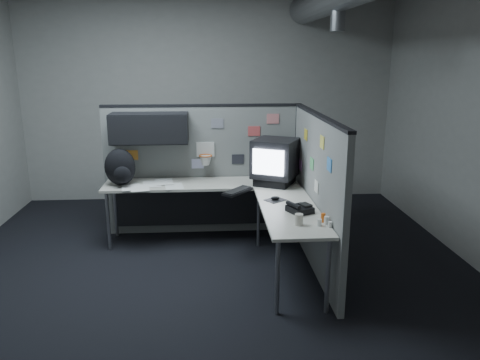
{
  "coord_description": "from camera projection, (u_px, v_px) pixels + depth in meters",
  "views": [
    {
      "loc": [
        -0.01,
        -4.41,
        2.19
      ],
      "look_at": [
        0.31,
        0.35,
        0.92
      ],
      "focal_mm": 35.0,
      "sensor_mm": 36.0,
      "label": 1
    }
  ],
  "objects": [
    {
      "name": "backpack",
      "position": [
        120.0,
        168.0,
        5.41
      ],
      "size": [
        0.36,
        0.32,
        0.43
      ],
      "rotation": [
        0.0,
        0.0,
        -0.01
      ],
      "color": "black",
      "rests_on": "desk"
    },
    {
      "name": "room",
      "position": [
        269.0,
        67.0,
        4.32
      ],
      "size": [
        5.62,
        5.62,
        3.22
      ],
      "color": "black",
      "rests_on": "ground"
    },
    {
      "name": "desk",
      "position": [
        223.0,
        199.0,
        5.35
      ],
      "size": [
        2.31,
        2.11,
        0.73
      ],
      "color": "beige",
      "rests_on": "ground"
    },
    {
      "name": "cup",
      "position": [
        299.0,
        220.0,
        4.16
      ],
      "size": [
        0.09,
        0.09,
        0.1
      ],
      "primitive_type": "cylinder",
      "rotation": [
        0.0,
        0.0,
        0.28
      ],
      "color": "beige",
      "rests_on": "desk"
    },
    {
      "name": "papers",
      "position": [
        152.0,
        185.0,
        5.43
      ],
      "size": [
        0.74,
        0.59,
        0.01
      ],
      "rotation": [
        0.0,
        0.0,
        0.17
      ],
      "color": "white",
      "rests_on": "desk"
    },
    {
      "name": "monitor",
      "position": [
        275.0,
        161.0,
        5.46
      ],
      "size": [
        0.62,
        0.62,
        0.53
      ],
      "rotation": [
        0.0,
        0.0,
        0.32
      ],
      "color": "black",
      "rests_on": "desk"
    },
    {
      "name": "partition_back",
      "position": [
        189.0,
        157.0,
        5.73
      ],
      "size": [
        2.44,
        0.42,
        1.63
      ],
      "color": "slate",
      "rests_on": "ground"
    },
    {
      "name": "keyboard",
      "position": [
        238.0,
        191.0,
        5.16
      ],
      "size": [
        0.37,
        0.41,
        0.04
      ],
      "rotation": [
        0.0,
        0.0,
        0.11
      ],
      "color": "black",
      "rests_on": "desk"
    },
    {
      "name": "partition_right",
      "position": [
        316.0,
        192.0,
        4.89
      ],
      "size": [
        0.07,
        2.23,
        1.63
      ],
      "color": "slate",
      "rests_on": "ground"
    },
    {
      "name": "bottles",
      "position": [
        324.0,
        221.0,
        4.18
      ],
      "size": [
        0.13,
        0.18,
        0.08
      ],
      "rotation": [
        0.0,
        0.0,
        -0.25
      ],
      "color": "silver",
      "rests_on": "desk"
    },
    {
      "name": "mouse",
      "position": [
        275.0,
        199.0,
        4.89
      ],
      "size": [
        0.25,
        0.24,
        0.04
      ],
      "rotation": [
        0.0,
        0.0,
        -0.17
      ],
      "color": "black",
      "rests_on": "desk"
    },
    {
      "name": "phone",
      "position": [
        299.0,
        209.0,
        4.5
      ],
      "size": [
        0.27,
        0.28,
        0.1
      ],
      "rotation": [
        0.0,
        0.0,
        0.27
      ],
      "color": "black",
      "rests_on": "desk"
    }
  ]
}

